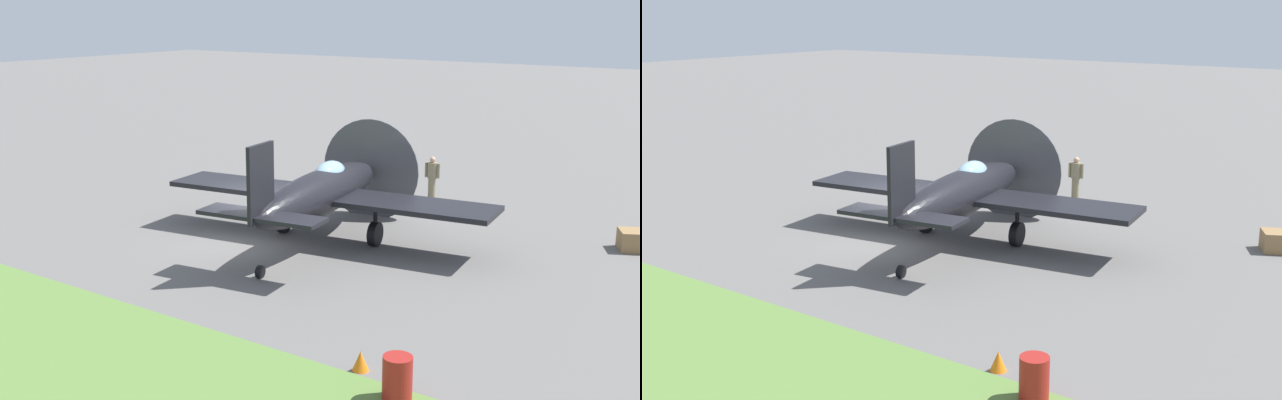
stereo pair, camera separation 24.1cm
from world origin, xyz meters
TOP-DOWN VIEW (x-y plane):
  - ground_plane at (0.00, 0.00)m, footprint 160.00×160.00m
  - airplane_lead at (2.31, 1.09)m, footprint 11.34×9.01m
  - ground_crew_chief at (2.60, 8.29)m, footprint 0.63×0.38m
  - fuel_drum at (9.49, -6.69)m, footprint 0.60×0.60m
  - supply_crate at (10.86, 6.01)m, footprint 1.20×1.20m
  - runway_marker_cone at (8.25, -6.06)m, footprint 0.36×0.36m

SIDE VIEW (x-z plane):
  - ground_plane at x=0.00m, z-range 0.00..0.00m
  - runway_marker_cone at x=8.25m, z-range 0.00..0.44m
  - supply_crate at x=10.86m, z-range 0.00..0.64m
  - fuel_drum at x=9.49m, z-range 0.00..0.90m
  - ground_crew_chief at x=2.60m, z-range 0.05..1.78m
  - airplane_lead at x=2.31m, z-range -0.33..3.69m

